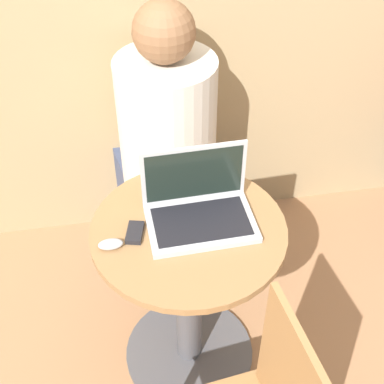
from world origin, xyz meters
The scene contains 6 objects.
ground_plane centered at (0.00, 0.00, 0.00)m, with size 12.00×12.00×0.00m, color #9E704C.
round_table centered at (0.00, 0.00, 0.43)m, with size 0.61×0.61×0.71m.
laptop centered at (0.04, 0.04, 0.76)m, with size 0.33×0.23×0.22m.
cell_phone centered at (-0.16, 0.00, 0.72)m, with size 0.07×0.09×0.02m.
computer_mouse centered at (-0.24, -0.04, 0.72)m, with size 0.07×0.04×0.03m.
person_seated centered at (0.00, 0.63, 0.49)m, with size 0.44×0.61×1.19m.
Camera 1 is at (-0.18, -1.12, 1.89)m, focal length 50.00 mm.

